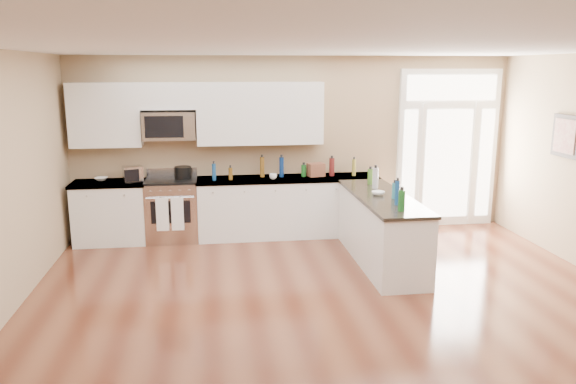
{
  "coord_description": "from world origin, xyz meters",
  "views": [
    {
      "loc": [
        -1.31,
        -4.84,
        2.59
      ],
      "look_at": [
        -0.38,
        2.0,
        1.08
      ],
      "focal_mm": 35.0,
      "sensor_mm": 36.0,
      "label": 1
    }
  ],
  "objects": [
    {
      "name": "upper_cabinet_left",
      "position": [
        -2.88,
        3.83,
        1.93
      ],
      "size": [
        1.04,
        0.33,
        0.95
      ],
      "primitive_type": "cube",
      "color": "silver",
      "rests_on": "room_shell"
    },
    {
      "name": "ground",
      "position": [
        0.0,
        0.0,
        0.0
      ],
      "size": [
        8.0,
        8.0,
        0.0
      ],
      "primitive_type": "plane",
      "color": "#522517"
    },
    {
      "name": "upper_cabinet_short",
      "position": [
        -1.95,
        3.83,
        2.2
      ],
      "size": [
        0.82,
        0.33,
        0.4
      ],
      "primitive_type": "cube",
      "color": "silver",
      "rests_on": "room_shell"
    },
    {
      "name": "microwave",
      "position": [
        -1.95,
        3.8,
        1.76
      ],
      "size": [
        0.78,
        0.41,
        0.42
      ],
      "color": "silver",
      "rests_on": "room_shell"
    },
    {
      "name": "upper_cabinet_right",
      "position": [
        -0.57,
        3.83,
        1.93
      ],
      "size": [
        1.94,
        0.33,
        0.95
      ],
      "primitive_type": "cube",
      "color": "silver",
      "rests_on": "room_shell"
    },
    {
      "name": "wall_art_near",
      "position": [
        3.47,
        2.2,
        1.7
      ],
      "size": [
        0.05,
        0.58,
        0.58
      ],
      "color": "black",
      "rests_on": "room_shell"
    },
    {
      "name": "room_shell",
      "position": [
        0.0,
        0.0,
        1.71
      ],
      "size": [
        8.0,
        8.0,
        8.0
      ],
      "color": "tan",
      "rests_on": "ground"
    },
    {
      "name": "back_cabinet_right",
      "position": [
        -0.16,
        3.69,
        0.44
      ],
      "size": [
        2.85,
        0.66,
        0.94
      ],
      "color": "silver",
      "rests_on": "ground"
    },
    {
      "name": "stockpot",
      "position": [
        -1.77,
        3.76,
        1.05
      ],
      "size": [
        0.34,
        0.34,
        0.2
      ],
      "primitive_type": "cylinder",
      "rotation": [
        0.0,
        0.0,
        -0.41
      ],
      "color": "black",
      "rests_on": "kitchen_range"
    },
    {
      "name": "cardboard_box",
      "position": [
        0.3,
        3.73,
        1.04
      ],
      "size": [
        0.29,
        0.23,
        0.2
      ],
      "primitive_type": "cube",
      "rotation": [
        0.0,
        0.0,
        0.23
      ],
      "color": "brown",
      "rests_on": "back_cabinet_right"
    },
    {
      "name": "bowl_peninsula",
      "position": [
        0.87,
        2.26,
        0.97
      ],
      "size": [
        0.18,
        0.18,
        0.05
      ],
      "primitive_type": "imported",
      "rotation": [
        0.0,
        0.0,
        -0.06
      ],
      "color": "white",
      "rests_on": "peninsula_cabinet"
    },
    {
      "name": "counter_bottles",
      "position": [
        0.37,
        3.03,
        1.07
      ],
      "size": [
        2.39,
        2.45,
        0.31
      ],
      "color": "#19591E",
      "rests_on": "back_cabinet_right"
    },
    {
      "name": "entry_door",
      "position": [
        2.55,
        3.95,
        1.3
      ],
      "size": [
        1.7,
        0.1,
        2.6
      ],
      "color": "white",
      "rests_on": "ground"
    },
    {
      "name": "cup_counter",
      "position": [
        -0.4,
        3.56,
        0.98
      ],
      "size": [
        0.15,
        0.15,
        0.09
      ],
      "primitive_type": "imported",
      "rotation": [
        0.0,
        0.0,
        0.41
      ],
      "color": "white",
      "rests_on": "back_cabinet_right"
    },
    {
      "name": "bowl_left",
      "position": [
        -3.0,
        3.82,
        0.96
      ],
      "size": [
        0.2,
        0.2,
        0.05
      ],
      "primitive_type": "imported",
      "rotation": [
        0.0,
        0.0,
        -0.06
      ],
      "color": "white",
      "rests_on": "back_cabinet_left"
    },
    {
      "name": "back_cabinet_left",
      "position": [
        -2.87,
        3.69,
        0.44
      ],
      "size": [
        1.1,
        0.66,
        0.94
      ],
      "color": "silver",
      "rests_on": "ground"
    },
    {
      "name": "toaster_oven",
      "position": [
        -2.51,
        3.66,
        1.06
      ],
      "size": [
        0.33,
        0.29,
        0.24
      ],
      "primitive_type": "cube",
      "rotation": [
        0.0,
        0.0,
        0.32
      ],
      "color": "silver",
      "rests_on": "back_cabinet_left"
    },
    {
      "name": "peninsula_cabinet",
      "position": [
        0.93,
        2.24,
        0.43
      ],
      "size": [
        0.69,
        2.32,
        0.94
      ],
      "color": "silver",
      "rests_on": "ground"
    },
    {
      "name": "kitchen_range",
      "position": [
        -1.95,
        3.69,
        0.48
      ],
      "size": [
        0.78,
        0.69,
        1.08
      ],
      "color": "silver",
      "rests_on": "ground"
    }
  ]
}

